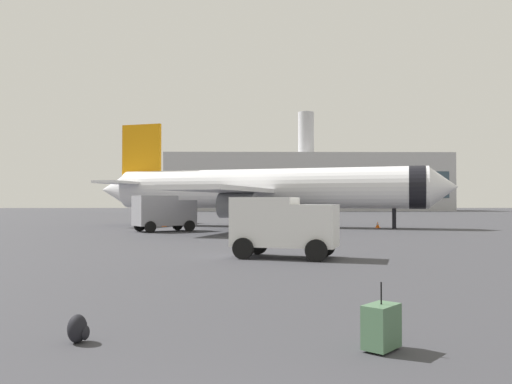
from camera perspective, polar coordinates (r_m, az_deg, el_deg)
name	(u,v)px	position (r m, az deg, el deg)	size (l,w,h in m)	color
airplane_at_gate	(263,189)	(49.27, 0.83, 0.35)	(34.98, 31.94, 10.50)	white
service_truck	(164,212)	(41.99, -10.29, -2.18)	(5.23, 4.45, 2.90)	gray
cargo_van	(283,224)	(21.87, 3.09, -3.59)	(4.80, 3.43, 2.60)	white
safety_cone_near	(164,223)	(50.44, -10.22, -3.39)	(0.44, 0.44, 0.77)	#F2590C
safety_cone_mid	(378,225)	(48.14, 13.47, -3.59)	(0.44, 0.44, 0.59)	#F2590C
rolling_suitcase	(381,326)	(8.70, 13.86, -14.39)	(0.73, 0.74, 1.10)	#476B4C
traveller_backpack	(78,329)	(9.44, -19.29, -14.29)	(0.36, 0.40, 0.48)	black
terminal_building	(306,182)	(141.36, 5.62, 1.07)	(75.68, 19.84, 27.30)	#B2B2B7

